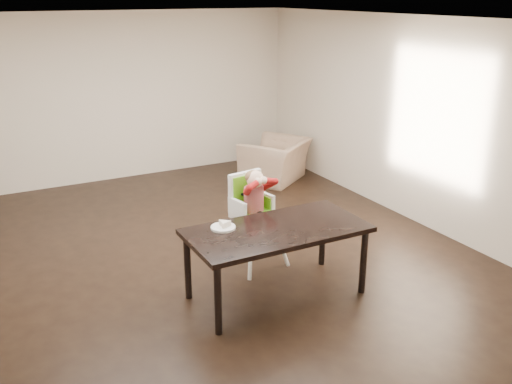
# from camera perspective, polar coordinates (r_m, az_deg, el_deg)

# --- Properties ---
(ground) EXTENTS (7.00, 7.00, 0.00)m
(ground) POSITION_cam_1_polar(r_m,az_deg,el_deg) (6.81, -5.17, -6.55)
(ground) COLOR black
(ground) RESTS_ON ground
(room_walls) EXTENTS (6.02, 7.02, 2.71)m
(room_walls) POSITION_cam_1_polar(r_m,az_deg,el_deg) (6.23, -5.69, 8.99)
(room_walls) COLOR beige
(room_walls) RESTS_ON ground
(dining_table) EXTENTS (1.80, 0.90, 0.75)m
(dining_table) POSITION_cam_1_polar(r_m,az_deg,el_deg) (5.71, 2.08, -4.35)
(dining_table) COLOR black
(dining_table) RESTS_ON ground
(high_chair) EXTENTS (0.55, 0.55, 1.13)m
(high_chair) POSITION_cam_1_polar(r_m,az_deg,el_deg) (6.34, -0.35, -0.63)
(high_chair) COLOR white
(high_chair) RESTS_ON ground
(plate) EXTENTS (0.26, 0.26, 0.07)m
(plate) POSITION_cam_1_polar(r_m,az_deg,el_deg) (5.67, -3.26, -3.41)
(plate) COLOR white
(plate) RESTS_ON dining_table
(armchair) EXTENTS (1.24, 1.15, 0.91)m
(armchair) POSITION_cam_1_polar(r_m,az_deg,el_deg) (9.38, 1.95, 3.85)
(armchair) COLOR tan
(armchair) RESTS_ON ground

